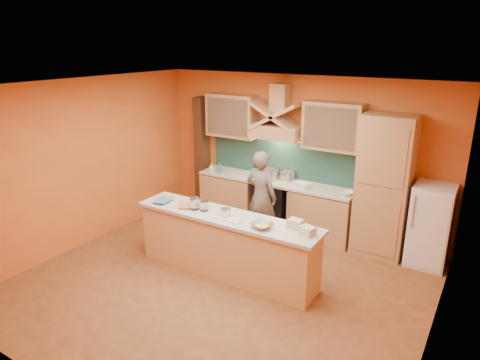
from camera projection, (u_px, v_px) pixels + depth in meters
The scene contains 36 objects.
floor at pixel (221, 284), 6.19m from camera, with size 5.50×5.00×0.01m, color #93582D.
ceiling at pixel (218, 87), 5.32m from camera, with size 5.50×5.00×0.01m, color white.
wall_back at pixel (297, 153), 7.78m from camera, with size 5.50×0.02×2.80m, color orange.
wall_front at pixel (58, 275), 3.74m from camera, with size 5.50×0.02×2.80m, color orange.
wall_left at pixel (84, 163), 7.14m from camera, with size 0.02×5.00×2.80m, color orange.
wall_right at pixel (441, 241), 4.38m from camera, with size 0.02×5.00×2.80m, color orange.
base_cabinet_left at pixel (231, 196), 8.46m from camera, with size 1.10×0.60×0.86m, color tan.
base_cabinet_right at pixel (322, 215), 7.51m from camera, with size 1.10×0.60×0.86m, color tan.
counter_top at pixel (274, 181), 7.84m from camera, with size 3.00×0.62×0.04m, color beige.
stove at pixel (274, 204), 7.98m from camera, with size 0.60×0.58×0.90m, color black.
backsplash at pixel (282, 159), 7.96m from camera, with size 3.00×0.03×0.70m, color #1C3E39.
range_hood at pixel (277, 131), 7.59m from camera, with size 0.92×0.50×0.24m, color tan.
hood_chimney at pixel (281, 98), 7.49m from camera, with size 0.30×0.30×0.50m, color tan.
upper_cabinet_left at pixel (232, 116), 8.10m from camera, with size 1.00×0.35×0.80m, color tan.
upper_cabinet_right at pixel (333, 126), 7.10m from camera, with size 1.00×0.35×0.80m, color tan.
pantry_column at pixel (384, 186), 6.78m from camera, with size 0.80×0.60×2.30m, color tan.
fridge at pixel (430, 226), 6.56m from camera, with size 0.58×0.60×1.30m, color white.
trim_column_left at pixel (202, 154), 8.76m from camera, with size 0.20×0.30×2.30m, color #472816.
island_body at pixel (227, 247), 6.35m from camera, with size 2.80×0.55×0.88m, color #E0B072.
island_top at pixel (226, 217), 6.20m from camera, with size 2.90×0.62×0.05m, color beige.
person at pixel (261, 197), 7.33m from camera, with size 0.59×0.39×1.62m, color #70665B.
pot_large at pixel (272, 176), 7.88m from camera, with size 0.24×0.24×0.17m, color #AFAFB6.
pot_small at pixel (285, 177), 7.81m from camera, with size 0.20×0.20×0.15m, color silver.
soap_bottle_a at pixel (212, 168), 8.30m from camera, with size 0.08×0.08×0.17m, color white.
soap_bottle_b at pixel (220, 168), 8.23m from camera, with size 0.08×0.08×0.21m, color teal.
bowl_back at pixel (347, 193), 7.06m from camera, with size 0.22×0.22×0.07m, color silver.
dish_rack at pixel (302, 185), 7.41m from camera, with size 0.25×0.20×0.09m, color white.
book_lower at pixel (179, 205), 6.52m from camera, with size 0.22×0.30×0.03m, color #BC6243.
book_upper at pixel (157, 199), 6.72m from camera, with size 0.22×0.29×0.02m, color teal.
jar_large at pixel (195, 204), 6.39m from camera, with size 0.14×0.14×0.18m, color silver.
jar_small at pixel (204, 206), 6.35m from camera, with size 0.13×0.13×0.15m, color silver.
kitchen_scale at pixel (226, 213), 6.14m from camera, with size 0.13×0.13×0.11m, color white.
mixing_bowl at pixel (262, 226), 5.76m from camera, with size 0.29×0.29×0.07m, color white.
cloth at pixel (234, 220), 5.99m from camera, with size 0.23×0.17×0.02m, color beige.
grocery_bag_a at pixel (295, 224), 5.75m from camera, with size 0.19×0.15×0.12m, color beige.
grocery_bag_b at pixel (308, 231), 5.55m from camera, with size 0.19×0.15×0.12m, color beige.
Camera 1 is at (3.10, -4.46, 3.35)m, focal length 32.00 mm.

